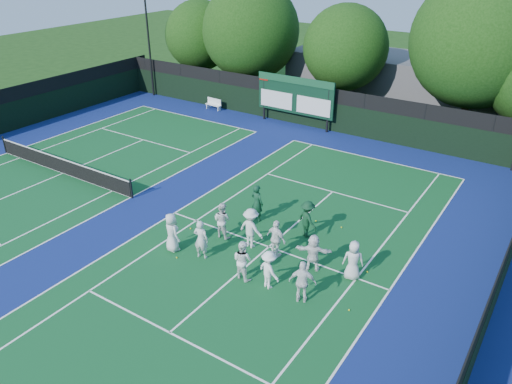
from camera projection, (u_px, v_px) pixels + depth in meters
The scene contains 33 objects.
ground at pixel (256, 258), 21.09m from camera, with size 120.00×120.00×0.00m, color #183C10.
court_apron at pixel (167, 210), 24.79m from camera, with size 34.00×32.00×0.01m, color navy.
near_court at pixel (269, 247), 21.83m from camera, with size 11.05×23.85×0.01m.
left_court at pixel (63, 173), 28.72m from camera, with size 11.05×23.85×0.01m.
back_fence at pixel (310, 108), 35.33m from camera, with size 34.00×0.08×3.00m.
divider_fence_right at pixel (495, 294), 16.80m from camera, with size 0.08×32.00×3.00m.
scoreboard at pixel (295, 96), 35.14m from camera, with size 6.00×0.21×3.55m.
clubhouse at pixel (404, 83), 39.02m from camera, with size 18.00×6.00×4.00m, color #545559.
light_pole_left at pixel (147, 19), 40.25m from camera, with size 1.20×0.30×10.12m.
tennis_net at pixel (62, 165), 28.50m from camera, with size 11.30×0.10×1.10m.
bench at pixel (214, 104), 39.27m from camera, with size 1.42×0.49×0.88m.
tree_a at pixel (202, 37), 42.71m from camera, with size 5.88×5.88×7.65m.
tree_b at pixel (253, 33), 39.76m from camera, with size 7.75×7.75×9.41m.
tree_c at pixel (348, 50), 35.90m from camera, with size 6.13×6.13×8.15m.
tree_d at pixel (481, 44), 30.98m from camera, with size 8.37×8.37×10.60m.
tennis_ball_0 at pixel (177, 258), 21.05m from camera, with size 0.07×0.07×0.07m, color yellow.
tennis_ball_1 at pixel (316, 221), 23.80m from camera, with size 0.07×0.07×0.07m, color yellow.
tennis_ball_2 at pixel (349, 310), 18.08m from camera, with size 0.07×0.07×0.07m, color yellow.
tennis_ball_3 at pixel (191, 228), 23.17m from camera, with size 0.07×0.07×0.07m, color yellow.
tennis_ball_4 at pixel (342, 227), 23.27m from camera, with size 0.07×0.07×0.07m, color yellow.
tennis_ball_5 at pixel (367, 272), 20.16m from camera, with size 0.07×0.07×0.07m, color yellow.
player_front_0 at pixel (172, 232), 21.24m from camera, with size 0.87×0.56×1.77m, color silver.
player_front_1 at pixel (201, 239), 20.74m from camera, with size 0.65×0.42×1.77m, color silver.
player_front_2 at pixel (243, 260), 19.49m from camera, with size 0.82×0.64×1.69m, color white.
player_front_3 at pixel (269, 270), 18.97m from camera, with size 1.04×0.60×1.61m, color white.
player_front_4 at pixel (303, 282), 18.19m from camera, with size 1.02×0.43×1.74m, color white.
player_back_0 at pixel (222, 220), 22.25m from camera, with size 0.82×0.64×1.69m, color silver.
player_back_1 at pixel (251, 228), 21.48m from camera, with size 1.20×0.69×1.85m, color silver.
player_back_2 at pixel (276, 239), 20.85m from camera, with size 1.00×0.42×1.71m, color white.
player_back_3 at pixel (313, 253), 20.01m from camera, with size 1.50×0.48×1.61m, color white.
player_back_4 at pixel (353, 260), 19.47m from camera, with size 0.82×0.54×1.69m, color silver.
coach_left at pixel (257, 203), 23.52m from camera, with size 0.68×0.44×1.86m, color #103B23.
coach_right at pixel (307, 219), 22.25m from camera, with size 1.14×0.66×1.76m, color #0F371E.
Camera 1 is at (9.67, -14.64, 12.04)m, focal length 35.00 mm.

